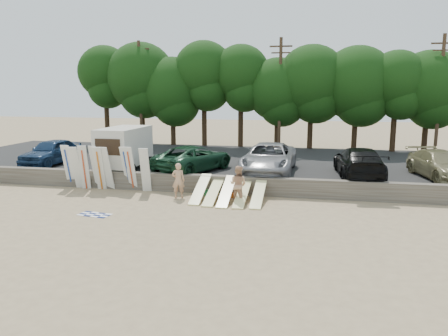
# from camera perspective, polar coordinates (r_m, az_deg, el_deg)

# --- Properties ---
(ground) EXTENTS (120.00, 120.00, 0.00)m
(ground) POSITION_cam_1_polar(r_m,az_deg,el_deg) (21.27, -1.80, -5.22)
(ground) COLOR tan
(ground) RESTS_ON ground
(seawall) EXTENTS (44.00, 0.50, 1.00)m
(seawall) POSITION_cam_1_polar(r_m,az_deg,el_deg) (23.99, -0.14, -2.18)
(seawall) COLOR #6B6356
(seawall) RESTS_ON ground
(parking_lot) EXTENTS (44.00, 14.50, 0.70)m
(parking_lot) POSITION_cam_1_polar(r_m,az_deg,el_deg) (31.26, 2.67, 0.47)
(parking_lot) COLOR #282828
(parking_lot) RESTS_ON ground
(treeline) EXTENTS (32.82, 6.13, 9.10)m
(treeline) POSITION_cam_1_polar(r_m,az_deg,el_deg) (37.76, 4.92, 11.24)
(treeline) COLOR #382616
(treeline) RESTS_ON parking_lot
(utility_poles) EXTENTS (25.80, 0.26, 9.00)m
(utility_poles) POSITION_cam_1_polar(r_m,az_deg,el_deg) (36.03, 7.32, 9.83)
(utility_poles) COLOR #473321
(utility_poles) RESTS_ON parking_lot
(box_trailer) EXTENTS (2.48, 4.24, 2.64)m
(box_trailer) POSITION_cam_1_polar(r_m,az_deg,el_deg) (27.67, -12.91, 2.77)
(box_trailer) COLOR beige
(box_trailer) RESTS_ON parking_lot
(car_0) EXTENTS (2.36, 5.09, 1.69)m
(car_0) POSITION_cam_1_polar(r_m,az_deg,el_deg) (31.35, -21.61, 1.99)
(car_0) COLOR #162D4E
(car_0) RESTS_ON parking_lot
(car_1) EXTENTS (4.61, 6.25, 1.58)m
(car_1) POSITION_cam_1_polar(r_m,az_deg,el_deg) (26.83, -4.02, 1.28)
(car_1) COLOR #143822
(car_1) RESTS_ON parking_lot
(car_2) EXTENTS (3.07, 6.41, 1.76)m
(car_2) POSITION_cam_1_polar(r_m,az_deg,el_deg) (26.35, 5.89, 1.29)
(car_2) COLOR gray
(car_2) RESTS_ON parking_lot
(car_3) EXTENTS (2.76, 6.00, 1.70)m
(car_3) POSITION_cam_1_polar(r_m,az_deg,el_deg) (26.19, 17.20, 0.75)
(car_3) COLOR black
(car_3) RESTS_ON parking_lot
(car_4) EXTENTS (3.25, 5.66, 1.54)m
(car_4) POSITION_cam_1_polar(r_m,az_deg,el_deg) (27.47, 26.40, 0.40)
(car_4) COLOR #7F7751
(car_4) RESTS_ON parking_lot
(surfboard_upright_0) EXTENTS (0.51, 0.68, 2.54)m
(surfboard_upright_0) POSITION_cam_1_polar(r_m,az_deg,el_deg) (26.80, -19.66, 0.21)
(surfboard_upright_0) COLOR silver
(surfboard_upright_0) RESTS_ON ground
(surfboard_upright_1) EXTENTS (0.55, 0.87, 2.50)m
(surfboard_upright_1) POSITION_cam_1_polar(r_m,az_deg,el_deg) (26.28, -18.71, 0.03)
(surfboard_upright_1) COLOR silver
(surfboard_upright_1) RESTS_ON ground
(surfboard_upright_2) EXTENTS (0.58, 0.63, 2.56)m
(surfboard_upright_2) POSITION_cam_1_polar(r_m,az_deg,el_deg) (26.05, -17.79, 0.07)
(surfboard_upright_2) COLOR silver
(surfboard_upright_2) RESTS_ON ground
(surfboard_upright_3) EXTENTS (0.60, 0.71, 2.55)m
(surfboard_upright_3) POSITION_cam_1_polar(r_m,az_deg,el_deg) (25.88, -16.38, 0.07)
(surfboard_upright_3) COLOR silver
(surfboard_upright_3) RESTS_ON ground
(surfboard_upright_4) EXTENTS (0.61, 0.83, 2.52)m
(surfboard_upright_4) POSITION_cam_1_polar(r_m,az_deg,el_deg) (25.60, -15.96, -0.06)
(surfboard_upright_4) COLOR silver
(surfboard_upright_4) RESTS_ON ground
(surfboard_upright_5) EXTENTS (0.57, 0.81, 2.52)m
(surfboard_upright_5) POSITION_cam_1_polar(r_m,az_deg,el_deg) (25.49, -15.05, -0.05)
(surfboard_upright_5) COLOR silver
(surfboard_upright_5) RESTS_ON ground
(surfboard_upright_6) EXTENTS (0.60, 0.79, 2.53)m
(surfboard_upright_6) POSITION_cam_1_polar(r_m,az_deg,el_deg) (25.16, -12.54, -0.06)
(surfboard_upright_6) COLOR silver
(surfboard_upright_6) RESTS_ON ground
(surfboard_upright_7) EXTENTS (0.58, 0.70, 2.55)m
(surfboard_upright_7) POSITION_cam_1_polar(r_m,az_deg,el_deg) (24.99, -12.09, -0.10)
(surfboard_upright_7) COLOR silver
(surfboard_upright_7) RESTS_ON ground
(surfboard_upright_8) EXTENTS (0.59, 0.78, 2.53)m
(surfboard_upright_8) POSITION_cam_1_polar(r_m,az_deg,el_deg) (24.47, -10.25, -0.27)
(surfboard_upright_8) COLOR silver
(surfboard_upright_8) RESTS_ON ground
(surfboard_low_0) EXTENTS (0.56, 2.85, 1.07)m
(surfboard_low_0) POSITION_cam_1_polar(r_m,az_deg,el_deg) (22.85, -3.11, -2.74)
(surfboard_low_0) COLOR #FDF69F
(surfboard_low_0) RESTS_ON ground
(surfboard_low_1) EXTENTS (0.56, 2.91, 0.88)m
(surfboard_low_1) POSITION_cam_1_polar(r_m,az_deg,el_deg) (22.57, -1.40, -3.15)
(surfboard_low_1) COLOR #FDF69F
(surfboard_low_1) RESTS_ON ground
(surfboard_low_2) EXTENTS (0.56, 2.84, 1.09)m
(surfboard_low_2) POSITION_cam_1_polar(r_m,az_deg,el_deg) (22.28, 0.36, -3.04)
(surfboard_low_2) COLOR #FDF69F
(surfboard_low_2) RESTS_ON ground
(surfboard_low_3) EXTENTS (0.56, 2.92, 0.83)m
(surfboard_low_3) POSITION_cam_1_polar(r_m,az_deg,el_deg) (22.24, 2.40, -3.42)
(surfboard_low_3) COLOR #FDF69F
(surfboard_low_3) RESTS_ON ground
(surfboard_low_4) EXTENTS (0.56, 2.89, 0.94)m
(surfboard_low_4) POSITION_cam_1_polar(r_m,az_deg,el_deg) (22.20, 4.53, -3.32)
(surfboard_low_4) COLOR #FDF69F
(surfboard_low_4) RESTS_ON ground
(beachgoer_a) EXTENTS (0.76, 0.58, 1.88)m
(beachgoer_a) POSITION_cam_1_polar(r_m,az_deg,el_deg) (23.08, -5.99, -1.63)
(beachgoer_a) COLOR tan
(beachgoer_a) RESTS_ON ground
(beachgoer_b) EXTENTS (1.10, 0.97, 1.91)m
(beachgoer_b) POSITION_cam_1_polar(r_m,az_deg,el_deg) (21.96, 1.85, -2.16)
(beachgoer_b) COLOR tan
(beachgoer_b) RESTS_ON ground
(cooler) EXTENTS (0.39, 0.31, 0.32)m
(cooler) POSITION_cam_1_polar(r_m,az_deg,el_deg) (23.64, -2.06, -3.22)
(cooler) COLOR #268C4F
(cooler) RESTS_ON ground
(gear_bag) EXTENTS (0.35, 0.31, 0.22)m
(gear_bag) POSITION_cam_1_polar(r_m,az_deg,el_deg) (23.26, 0.94, -3.57)
(gear_bag) COLOR #DA5C19
(gear_bag) RESTS_ON ground
(beach_towel) EXTENTS (1.71, 1.71, 0.00)m
(beach_towel) POSITION_cam_1_polar(r_m,az_deg,el_deg) (20.98, -16.54, -5.85)
(beach_towel) COLOR white
(beach_towel) RESTS_ON ground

